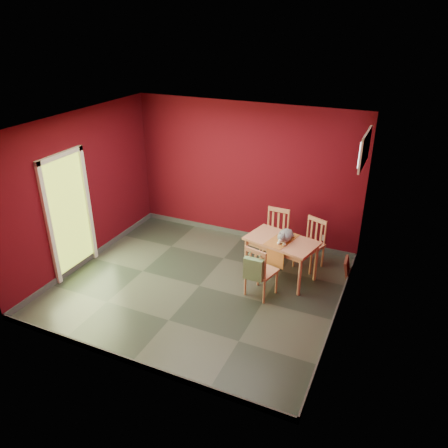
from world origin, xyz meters
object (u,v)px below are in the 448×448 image
at_px(cat, 285,234).
at_px(picture_frame, 347,268).
at_px(chair_far_right, 311,243).
at_px(chair_far_left, 275,234).
at_px(tote_bag, 253,269).
at_px(chair_near, 260,271).
at_px(dining_table, 281,245).

bearing_deg(cat, picture_frame, 40.98).
bearing_deg(chair_far_right, picture_frame, -8.75).
height_order(chair_far_left, cat, cat).
xyz_separation_m(chair_far_right, tote_bag, (-0.54, -1.44, 0.14)).
distance_m(chair_far_right, chair_near, 1.33).
bearing_deg(picture_frame, chair_near, -136.53).
bearing_deg(tote_bag, dining_table, 78.78).
height_order(chair_far_right, tote_bag, chair_far_right).
xyz_separation_m(tote_bag, picture_frame, (1.22, 1.34, -0.43)).
bearing_deg(cat, tote_bag, -87.46).
height_order(dining_table, tote_bag, tote_bag).
height_order(chair_far_left, tote_bag, chair_far_left).
distance_m(chair_far_left, cat, 0.78).
relative_size(chair_far_left, cat, 1.96).
height_order(chair_far_left, picture_frame, chair_far_left).
distance_m(chair_near, cat, 0.79).
relative_size(chair_near, picture_frame, 2.56).
bearing_deg(picture_frame, dining_table, -155.80).
xyz_separation_m(chair_far_right, picture_frame, (0.68, -0.10, -0.29)).
bearing_deg(cat, chair_far_left, 136.95).
bearing_deg(picture_frame, chair_far_right, 171.25).
xyz_separation_m(chair_far_right, cat, (-0.32, -0.56, 0.38)).
xyz_separation_m(chair_near, cat, (0.18, 0.67, 0.38)).
xyz_separation_m(dining_table, cat, (0.05, 0.02, 0.21)).
bearing_deg(tote_bag, cat, 76.04).
height_order(dining_table, cat, cat).
height_order(dining_table, picture_frame, dining_table).
distance_m(tote_bag, picture_frame, 1.86).
relative_size(dining_table, chair_near, 1.43).
height_order(chair_far_right, chair_near, chair_far_right).
xyz_separation_m(dining_table, chair_near, (-0.14, -0.65, -0.17)).
bearing_deg(dining_table, chair_near, -101.87).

